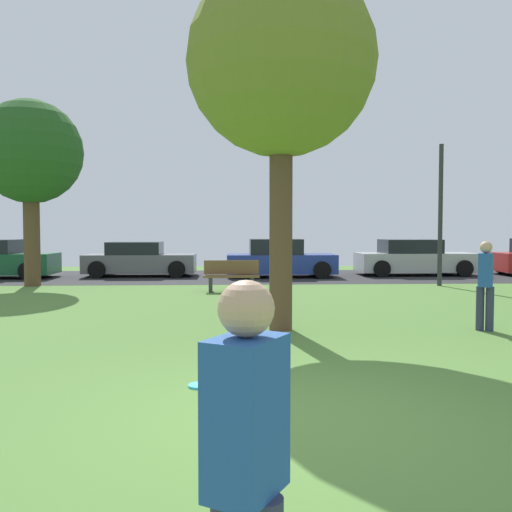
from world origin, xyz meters
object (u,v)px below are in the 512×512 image
object	(u,v)px
parked_car_blue	(280,260)
oak_tree_center	(30,153)
birch_tree_lone	(281,64)
street_lamp_post	(440,215)
person_thrower	(485,282)
parked_car_grey	(140,260)
parked_car_silver	(414,259)
park_bench	(231,276)
frisbee_disc	(200,386)
person_catcher	(246,471)

from	to	relation	value
parked_car_blue	oak_tree_center	bearing A→B (deg)	-160.01
birch_tree_lone	street_lamp_post	size ratio (longest dim) A/B	1.43
person_thrower	birch_tree_lone	bearing A→B (deg)	-63.75
parked_car_grey	street_lamp_post	bearing A→B (deg)	-22.16
parked_car_silver	park_bench	bearing A→B (deg)	-142.49
frisbee_disc	parked_car_grey	bearing A→B (deg)	101.56
frisbee_disc	parked_car_silver	world-z (taller)	parked_car_silver
person_catcher	parked_car_blue	distance (m)	19.08
park_bench	oak_tree_center	bearing A→B (deg)	-17.25
park_bench	parked_car_blue	bearing A→B (deg)	-110.40
person_catcher	parked_car_grey	distance (m)	19.89
oak_tree_center	parked_car_grey	world-z (taller)	oak_tree_center
parked_car_grey	parked_car_blue	world-z (taller)	parked_car_blue
parked_car_blue	street_lamp_post	bearing A→B (deg)	-36.49
person_thrower	person_catcher	xyz separation A→B (m)	(-4.45, -7.56, 0.01)
oak_tree_center	parked_car_blue	xyz separation A→B (m)	(8.19, 2.98, -3.55)
person_thrower	parked_car_silver	xyz separation A→B (m)	(2.74, 12.01, -0.22)
birch_tree_lone	frisbee_disc	size ratio (longest dim) A/B	23.77
oak_tree_center	frisbee_disc	size ratio (longest dim) A/B	21.83
birch_tree_lone	person_thrower	bearing A→B (deg)	-4.26
parked_car_silver	street_lamp_post	xyz separation A→B (m)	(-0.55, -4.15, 1.60)
park_bench	street_lamp_post	world-z (taller)	street_lamp_post
parked_car_blue	street_lamp_post	distance (m)	6.20
frisbee_disc	street_lamp_post	xyz separation A→B (m)	(7.04, 11.18, 2.24)
parked_car_grey	oak_tree_center	bearing A→B (deg)	-128.38
person_catcher	park_bench	world-z (taller)	person_catcher
oak_tree_center	person_thrower	distance (m)	14.12
oak_tree_center	parked_car_silver	world-z (taller)	oak_tree_center
person_catcher	parked_car_silver	world-z (taller)	person_catcher
person_thrower	parked_car_blue	distance (m)	11.73
parked_car_blue	frisbee_disc	bearing A→B (deg)	-98.61
birch_tree_lone	parked_car_silver	xyz separation A→B (m)	(6.34, 11.74, -4.05)
person_thrower	person_catcher	world-z (taller)	person_catcher
parked_car_grey	parked_car_silver	size ratio (longest dim) A/B	0.92
birch_tree_lone	parked_car_grey	world-z (taller)	birch_tree_lone
person_catcher	parked_car_grey	xyz separation A→B (m)	(-3.54, 19.57, -0.27)
street_lamp_post	park_bench	bearing A→B (deg)	-168.22
person_thrower	frisbee_disc	bearing A→B (deg)	-25.23
oak_tree_center	parked_car_blue	size ratio (longest dim) A/B	1.44
person_catcher	park_bench	distance (m)	14.04
parked_car_grey	frisbee_disc	bearing A→B (deg)	-78.44
birch_tree_lone	street_lamp_post	bearing A→B (deg)	52.68
birch_tree_lone	parked_car_silver	bearing A→B (deg)	61.61
person_thrower	parked_car_blue	bearing A→B (deg)	-136.53
parked_car_grey	street_lamp_post	world-z (taller)	street_lamp_post
birch_tree_lone	frisbee_disc	bearing A→B (deg)	-109.29
person_thrower	park_bench	xyz separation A→B (m)	(-4.47, 6.48, -0.41)
oak_tree_center	parked_car_blue	distance (m)	9.41
street_lamp_post	frisbee_disc	bearing A→B (deg)	-122.22
person_catcher	parked_car_blue	world-z (taller)	person_catcher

